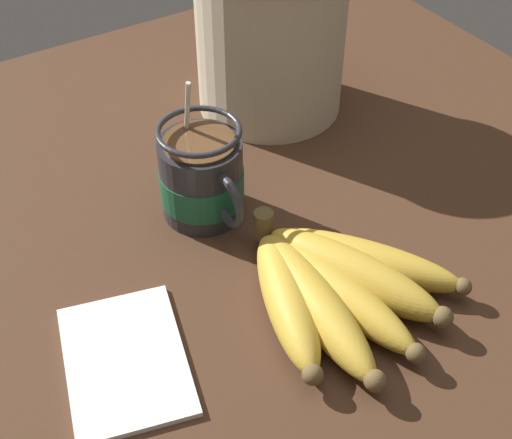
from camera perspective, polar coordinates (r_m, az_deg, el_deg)
table at (r=73.24cm, az=0.18°, el=-3.75°), size 103.10×103.10×3.28cm
coffee_mug at (r=74.13cm, az=-4.33°, el=3.36°), size 12.71×8.86×15.15cm
banana_bunch at (r=66.80cm, az=6.18°, el=-5.24°), size 21.98×21.08×4.47cm
woven_basket at (r=88.21cm, az=1.18°, el=14.92°), size 18.96×18.96×20.23cm
napkin at (r=64.27cm, az=-10.41°, el=-11.00°), size 16.70×13.57×0.60cm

